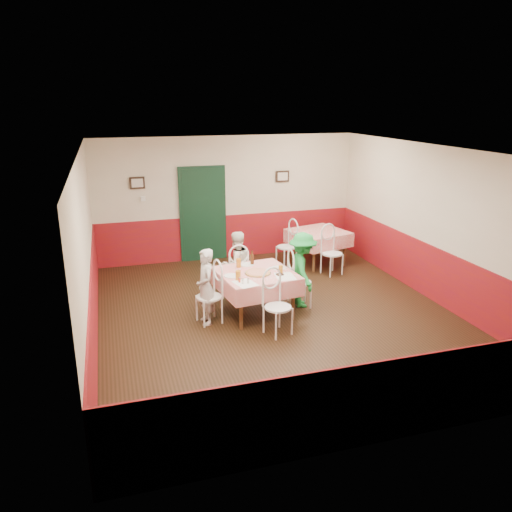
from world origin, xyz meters
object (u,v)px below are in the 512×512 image
object	(u,v)px
wallet	(280,274)
chair_second_b	(332,254)
chair_second_a	(286,247)
pizza	(258,273)
glass_a	(238,275)
diner_right	(302,270)
chair_far	(238,274)
beer_bottle	(252,258)
second_table	(318,247)
main_table	(256,293)
diner_left	(206,287)
chair_near	(278,307)
glass_c	(239,263)
glass_b	(281,269)
chair_left	(209,297)
diner_far	(236,264)
chair_right	(300,282)

from	to	relation	value
wallet	chair_second_b	bearing A→B (deg)	37.23
chair_second_a	pizza	world-z (taller)	chair_second_a
glass_a	diner_right	size ratio (longest dim) A/B	0.12
chair_far	beer_bottle	world-z (taller)	beer_bottle
second_table	diner_right	bearing A→B (deg)	-120.01
beer_bottle	wallet	xyz separation A→B (m)	(0.29, -0.66, -0.11)
main_table	diner_left	size ratio (longest dim) A/B	0.96
chair_near	glass_a	size ratio (longest dim) A/B	5.75
chair_second_a	glass_c	size ratio (longest dim) A/B	5.81
main_table	glass_c	bearing A→B (deg)	121.07
second_table	glass_a	size ratio (longest dim) A/B	7.15
main_table	wallet	world-z (taller)	wallet
chair_near	wallet	size ratio (longest dim) A/B	8.18
main_table	second_table	xyz separation A→B (m)	(2.13, 2.26, 0.00)
second_table	chair_second_a	xyz separation A→B (m)	(-0.75, 0.00, 0.08)
glass_b	beer_bottle	xyz separation A→B (m)	(-0.34, 0.57, 0.05)
diner_left	beer_bottle	bearing A→B (deg)	116.41
diner_left	wallet	bearing A→B (deg)	81.33
chair_left	glass_a	world-z (taller)	glass_a
pizza	diner_left	world-z (taller)	diner_left
pizza	diner_right	size ratio (longest dim) A/B	0.31
beer_bottle	diner_far	world-z (taller)	diner_far
beer_bottle	diner_left	distance (m)	1.10
glass_a	glass_c	size ratio (longest dim) A/B	1.01
main_table	glass_b	bearing A→B (deg)	-22.44
chair_left	glass_a	xyz separation A→B (m)	(0.46, -0.17, 0.39)
glass_b	glass_c	xyz separation A→B (m)	(-0.60, 0.51, 0.01)
chair_second_b	diner_far	distance (m)	2.33
main_table	diner_far	bearing A→B (deg)	97.18
glass_a	glass_b	size ratio (longest dim) A/B	1.16
glass_b	diner_far	xyz separation A→B (m)	(-0.50, 1.05, -0.20)
second_table	chair_near	distance (m)	3.70
chair_left	chair_second_b	bearing A→B (deg)	107.07
second_table	chair_far	size ratio (longest dim) A/B	1.24
glass_b	glass_c	distance (m)	0.78
chair_second_b	glass_b	size ratio (longest dim) A/B	6.68
glass_b	diner_far	size ratio (longest dim) A/B	0.11
chair_far	chair_second_b	xyz separation A→B (m)	(2.24, 0.66, 0.00)
diner_right	main_table	bearing A→B (deg)	104.13
glass_b	diner_right	world-z (taller)	diner_right
chair_near	glass_a	world-z (taller)	glass_a
chair_right	diner_right	xyz separation A→B (m)	(0.05, 0.01, 0.23)
diner_far	chair_near	bearing A→B (deg)	80.64
chair_second_a	glass_b	bearing A→B (deg)	-36.12
diner_left	diner_far	bearing A→B (deg)	139.74
glass_a	diner_left	size ratio (longest dim) A/B	0.12
chair_second_b	diner_far	size ratio (longest dim) A/B	0.72
glass_c	glass_b	bearing A→B (deg)	-40.45
chair_second_a	glass_a	world-z (taller)	glass_a
chair_near	diner_left	size ratio (longest dim) A/B	0.71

